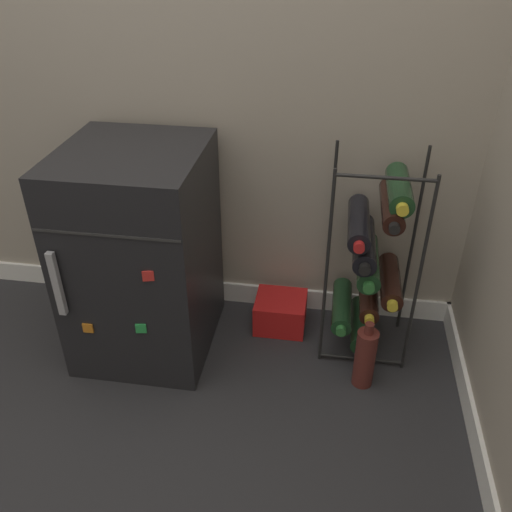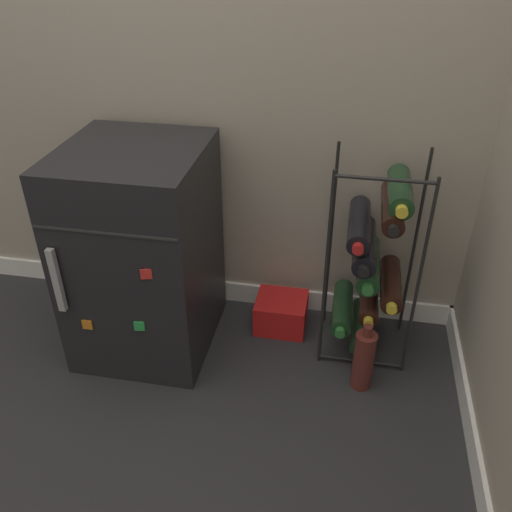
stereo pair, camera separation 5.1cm
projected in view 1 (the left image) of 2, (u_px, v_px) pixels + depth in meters
The scene contains 5 objects.
ground_plane at pixel (200, 403), 1.88m from camera, with size 14.00×14.00×0.00m, color #28282B.
mini_fridge at pixel (142, 254), 1.96m from camera, with size 0.48×0.54×0.79m.
wine_rack at pixel (371, 259), 1.94m from camera, with size 0.32×0.33×0.78m.
soda_box at pixel (281, 312), 2.20m from camera, with size 0.20×0.18×0.13m.
loose_bottle_floor at pixel (365, 357), 1.90m from camera, with size 0.08×0.08×0.27m.
Camera 1 is at (0.39, -1.26, 1.45)m, focal length 38.00 mm.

